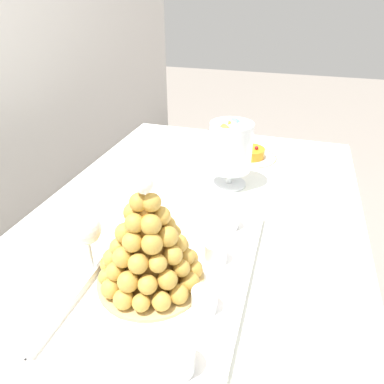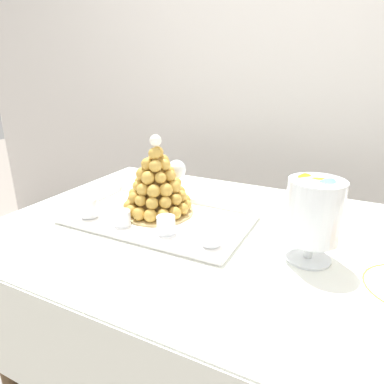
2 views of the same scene
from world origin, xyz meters
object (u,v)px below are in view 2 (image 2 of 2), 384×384
(dessert_cup_centre, at_px, (166,226))
(macaron_goblet, at_px, (314,211))
(croquembouche, at_px, (157,185))
(serving_tray, at_px, (159,219))
(wine_glass, at_px, (177,171))
(dessert_cup_left, at_px, (89,208))
(dessert_cup_mid_left, at_px, (122,219))
(dessert_cup_mid_right, at_px, (211,236))

(dessert_cup_centre, relative_size, macaron_goblet, 0.24)
(croquembouche, relative_size, dessert_cup_centre, 4.81)
(serving_tray, height_order, wine_glass, wine_glass)
(serving_tray, relative_size, dessert_cup_centre, 10.56)
(macaron_goblet, bearing_deg, dessert_cup_left, -175.36)
(croquembouche, height_order, dessert_cup_centre, croquembouche)
(wine_glass, bearing_deg, croquembouche, -87.51)
(serving_tray, height_order, dessert_cup_left, dessert_cup_left)
(dessert_cup_left, relative_size, dessert_cup_mid_left, 1.13)
(dessert_cup_left, distance_m, macaron_goblet, 0.68)
(dessert_cup_left, xyz_separation_m, macaron_goblet, (0.67, 0.05, 0.10))
(croquembouche, distance_m, dessert_cup_mid_right, 0.28)
(dessert_cup_mid_left, bearing_deg, dessert_cup_left, 176.99)
(dessert_cup_centre, height_order, macaron_goblet, macaron_goblet)
(dessert_cup_centre, distance_m, wine_glass, 0.29)
(dessert_cup_left, xyz_separation_m, dessert_cup_mid_right, (0.42, 0.00, -0.00))
(dessert_cup_centre, bearing_deg, dessert_cup_left, -178.82)
(dessert_cup_left, height_order, macaron_goblet, macaron_goblet)
(dessert_cup_mid_left, bearing_deg, dessert_cup_mid_right, 2.12)
(dessert_cup_mid_right, distance_m, macaron_goblet, 0.27)
(dessert_cup_left, distance_m, dessert_cup_mid_left, 0.14)
(dessert_cup_centre, xyz_separation_m, dessert_cup_mid_right, (0.14, -0.00, 0.00))
(croquembouche, bearing_deg, serving_tray, -55.16)
(wine_glass, bearing_deg, dessert_cup_mid_right, -46.33)
(dessert_cup_mid_left, xyz_separation_m, wine_glass, (0.04, 0.27, 0.08))
(croquembouche, height_order, dessert_cup_mid_right, croquembouche)
(dessert_cup_centre, xyz_separation_m, wine_glass, (-0.11, 0.26, 0.08))
(dessert_cup_left, relative_size, macaron_goblet, 0.26)
(dessert_cup_left, bearing_deg, croquembouche, 35.07)
(croquembouche, xyz_separation_m, macaron_goblet, (0.49, -0.07, 0.03))
(serving_tray, height_order, dessert_cup_mid_left, dessert_cup_mid_left)
(dessert_cup_mid_right, relative_size, wine_glass, 0.35)
(dessert_cup_left, relative_size, dessert_cup_centre, 1.10)
(croquembouche, distance_m, dessert_cup_centre, 0.17)
(dessert_cup_mid_left, height_order, dessert_cup_mid_right, dessert_cup_mid_right)
(croquembouche, bearing_deg, dessert_cup_left, -144.93)
(dessert_cup_left, distance_m, wine_glass, 0.33)
(dessert_cup_mid_left, distance_m, dessert_cup_mid_right, 0.29)
(dessert_cup_mid_left, xyz_separation_m, macaron_goblet, (0.53, 0.06, 0.10))
(serving_tray, xyz_separation_m, dessert_cup_left, (-0.21, -0.09, 0.03))
(croquembouche, relative_size, dessert_cup_mid_left, 4.94)
(croquembouche, bearing_deg, macaron_goblet, -8.33)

